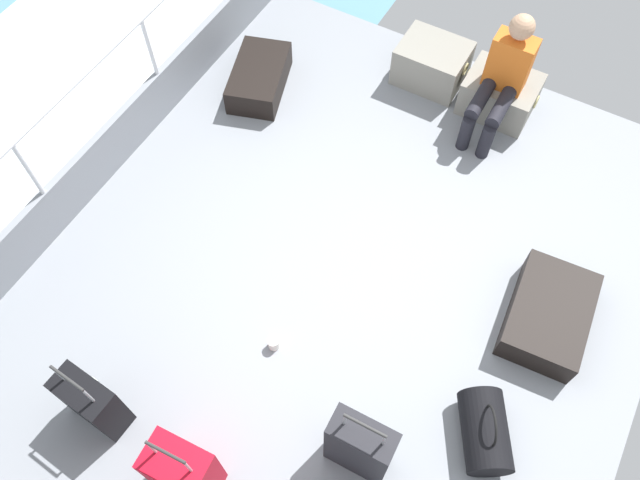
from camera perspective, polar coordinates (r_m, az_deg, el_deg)
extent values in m
cube|color=gray|center=(4.84, 2.29, -3.43)|extent=(4.40, 5.20, 0.06)
cube|color=gray|center=(5.48, -18.24, 7.95)|extent=(0.06, 5.20, 0.45)
cylinder|color=silver|center=(5.05, -23.86, 4.28)|extent=(0.04, 0.04, 1.00)
cylinder|color=silver|center=(5.58, -14.57, 14.72)|extent=(0.04, 0.04, 1.00)
cylinder|color=silver|center=(4.93, -20.73, 13.50)|extent=(0.04, 4.16, 0.04)
cube|color=white|center=(6.77, -26.15, 9.14)|extent=(2.40, 7.28, 0.01)
cube|color=gray|center=(5.99, 10.04, 15.40)|extent=(0.60, 0.48, 0.38)
torus|color=tan|center=(6.01, 7.36, 17.03)|extent=(0.02, 0.12, 0.12)
torus|color=tan|center=(5.88, 12.96, 14.75)|extent=(0.02, 0.12, 0.12)
cube|color=gray|center=(5.88, 15.88, 12.51)|extent=(0.61, 0.49, 0.34)
torus|color=tan|center=(5.87, 13.18, 14.21)|extent=(0.02, 0.12, 0.12)
torus|color=tan|center=(5.81, 18.90, 11.68)|extent=(0.02, 0.12, 0.12)
cube|color=orange|center=(5.56, 16.72, 15.07)|extent=(0.34, 0.20, 0.48)
sphere|color=tan|center=(5.33, 17.73, 17.80)|extent=(0.20, 0.20, 0.20)
cylinder|color=black|center=(5.47, 15.97, 11.38)|extent=(0.12, 0.40, 0.12)
cylinder|color=black|center=(5.49, 14.70, 8.61)|extent=(0.11, 0.11, 0.34)
cylinder|color=black|center=(5.49, 14.23, 12.16)|extent=(0.12, 0.40, 0.12)
cylinder|color=black|center=(5.51, 12.98, 9.38)|extent=(0.11, 0.11, 0.34)
cube|color=black|center=(4.82, 19.88, -6.33)|extent=(0.59, 0.83, 0.25)
cube|color=silver|center=(5.02, 21.05, -2.38)|extent=(0.05, 0.01, 0.08)
cube|color=black|center=(5.90, -5.50, 14.34)|extent=(0.65, 0.84, 0.25)
cube|color=green|center=(6.11, -4.64, 17.21)|extent=(0.05, 0.02, 0.08)
cube|color=black|center=(4.43, -19.82, -13.57)|extent=(0.42, 0.23, 0.52)
cylinder|color=#A5A8AD|center=(4.15, -22.50, -11.03)|extent=(0.02, 0.02, 0.22)
cylinder|color=#A5A8AD|center=(4.04, -20.16, -13.00)|extent=(0.02, 0.02, 0.22)
cylinder|color=#2D2D2D|center=(4.00, -21.84, -11.49)|extent=(0.26, 0.04, 0.02)
cube|color=silver|center=(4.30, -19.46, -11.88)|extent=(0.05, 0.01, 0.08)
cube|color=#B70C1E|center=(4.13, -12.21, -19.68)|extent=(0.40, 0.28, 0.59)
cylinder|color=#A5A8AD|center=(3.78, -14.92, -17.60)|extent=(0.02, 0.02, 0.22)
cylinder|color=#A5A8AD|center=(3.71, -11.83, -19.33)|extent=(0.02, 0.02, 0.22)
cylinder|color=#2D2D2D|center=(3.64, -13.76, -18.09)|extent=(0.25, 0.04, 0.02)
cube|color=white|center=(4.06, -11.40, -17.83)|extent=(0.05, 0.01, 0.08)
cube|color=black|center=(4.06, 3.64, -18.03)|extent=(0.41, 0.21, 0.65)
cylinder|color=#A5A8AD|center=(3.67, 2.23, -15.83)|extent=(0.02, 0.02, 0.16)
cylinder|color=#A5A8AD|center=(3.66, 5.79, -17.47)|extent=(0.02, 0.02, 0.16)
cylinder|color=#2D2D2D|center=(3.58, 4.08, -16.35)|extent=(0.26, 0.03, 0.02)
cube|color=white|center=(3.92, 4.45, -16.22)|extent=(0.05, 0.01, 0.08)
cylinder|color=black|center=(4.38, 14.63, -16.36)|extent=(0.51, 0.59, 0.30)
torus|color=black|center=(4.23, 15.12, -15.81)|extent=(0.14, 0.23, 0.25)
cylinder|color=white|center=(4.55, -4.19, -9.27)|extent=(0.08, 0.08, 0.10)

